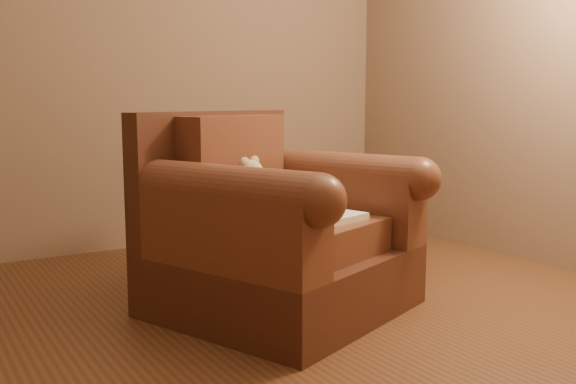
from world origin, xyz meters
TOP-DOWN VIEW (x-y plane):
  - floor at (0.00, 0.00)m, footprint 4.00×4.00m
  - armchair at (0.17, 0.38)m, footprint 1.34×1.31m
  - teddy_bear at (0.10, 0.45)m, footprint 0.21×0.24m
  - guidebook at (0.28, 0.14)m, footprint 0.45×0.34m
  - side_table at (1.03, 0.53)m, footprint 0.43×0.43m

SIDE VIEW (x-z plane):
  - floor at x=0.00m, z-range 0.00..0.00m
  - side_table at x=1.03m, z-range 0.02..0.62m
  - armchair at x=0.17m, z-range -0.11..0.84m
  - guidebook at x=0.28m, z-range 0.45..0.48m
  - teddy_bear at x=0.10m, z-range 0.42..0.70m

